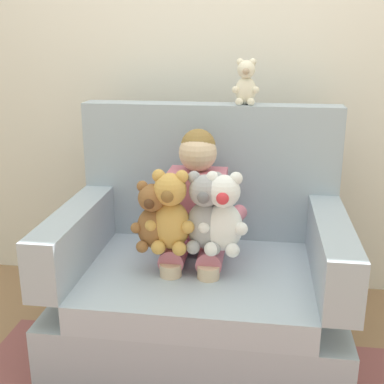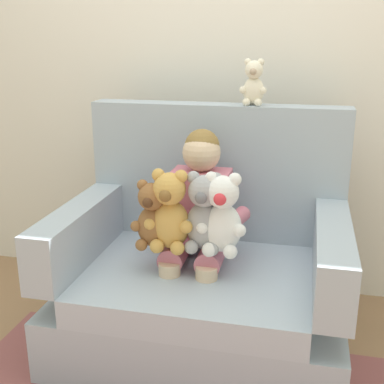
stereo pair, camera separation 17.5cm
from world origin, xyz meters
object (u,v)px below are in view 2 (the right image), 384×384
Objects in this scene: armchair at (204,274)px; plush_cream_on_backrest at (254,84)px; plush_white at (222,216)px; plush_honey at (170,213)px; plush_brown at (152,217)px; seated_child at (198,214)px; plush_grey at (204,214)px.

plush_cream_on_backrest reaches higher than armchair.
plush_white is at bearing -54.42° from armchair.
plush_brown is at bearing -168.74° from plush_honey.
seated_child is 2.78× the size of plush_brown.
plush_brown is (-0.16, -0.17, 0.04)m from seated_child.
armchair reaches higher than plush_brown.
seated_child is 0.20m from plush_honey.
plush_cream_on_backrest is at bearing 64.89° from seated_child.
plush_cream_on_backrest is (0.06, 0.45, 0.49)m from plush_white.
plush_cream_on_backrest is (0.35, 0.47, 0.51)m from plush_brown.
plush_white is 0.67m from plush_cream_on_backrest.
plush_honey is (-0.11, -0.16, 0.35)m from armchair.
seated_child reaches higher than plush_honey.
plush_grey is 0.08m from plush_white.
plush_honey is at bearing 3.05° from plush_brown.
plush_grey reaches higher than plush_brown.
plush_honey is at bearing -163.76° from plush_white.
plush_brown is at bearing -142.25° from plush_cream_on_backrest.
plush_grey is (0.06, -0.15, 0.06)m from seated_child.
armchair is 0.37m from plush_grey.
seated_child is 2.39× the size of plush_white.
plush_cream_on_backrest is at bearing 95.52° from plush_white.
seated_child is (-0.03, 0.01, 0.29)m from armchair.
plush_white is (0.22, 0.01, -0.00)m from plush_honey.
plush_cream_on_backrest reaches higher than plush_brown.
armchair is 3.56× the size of plush_honey.
armchair is 0.90m from plush_cream_on_backrest.
plush_white is at bearing -41.30° from seated_child.
plush_honey is 0.22m from plush_white.
plush_grey is at bearing -174.11° from plush_white.
plush_honey reaches higher than plush_grey.
armchair is at bearing 65.43° from plush_honey.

